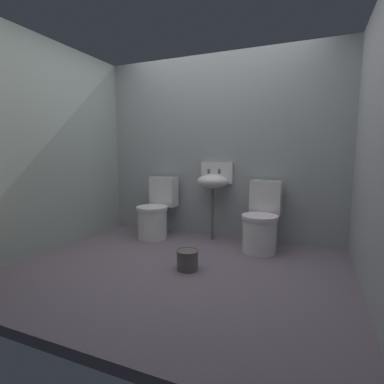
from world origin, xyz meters
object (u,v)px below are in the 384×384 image
Objects in this scene: toilet_left at (156,213)px; toilet_right at (261,222)px; sink at (213,181)px; bucket at (187,259)px.

toilet_left and toilet_right have the same top height.
sink is 1.24m from bucket.
bucket is at bearing -84.61° from sink.
toilet_right reaches higher than bucket.
bucket is at bearing 60.38° from toilet_right.
toilet_left is 1.00× the size of toilet_right.
toilet_left is 0.87m from sink.
sink is 4.55× the size of bucket.
toilet_left is at bearing 2.87° from toilet_right.
toilet_right is 3.58× the size of bucket.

